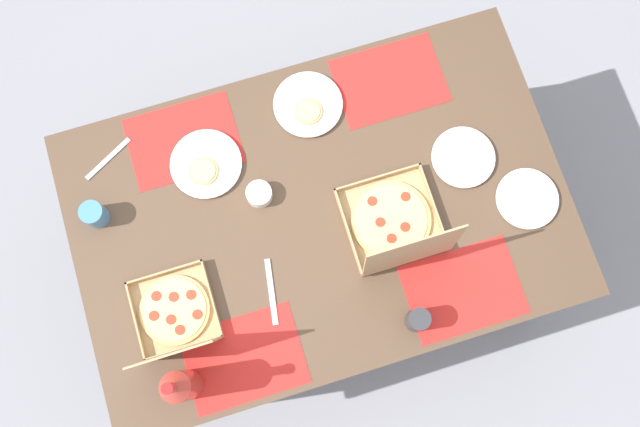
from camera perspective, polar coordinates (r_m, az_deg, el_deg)
The scene contains 18 objects.
ground_plane at distance 2.99m, azimuth 0.00°, elevation -3.14°, with size 6.00×6.00×0.00m, color gray.
dining_table at distance 2.33m, azimuth 0.00°, elevation -0.53°, with size 1.60×1.04×0.77m.
placemat_near_left at distance 2.38m, azimuth 5.76°, elevation 10.87°, with size 0.36×0.26×0.00m, color red.
placemat_near_right at distance 2.34m, azimuth -11.23°, elevation 5.93°, with size 0.36×0.26×0.00m, color red.
placemat_far_left at distance 2.24m, azimuth 11.75°, elevation -6.19°, with size 0.36×0.26×0.00m, color red.
placemat_far_right at distance 2.19m, azimuth -6.29°, elevation -11.82°, with size 0.36×0.26×0.00m, color red.
pizza_box_center at distance 2.18m, azimuth 6.24°, elevation -1.10°, with size 0.29×0.30×0.33m.
pizza_box_corner_left at distance 2.18m, azimuth -11.89°, elevation -8.50°, with size 0.25×0.28×0.29m.
plate_far_left at distance 2.33m, azimuth 16.73°, elevation 1.16°, with size 0.20×0.20×0.02m.
plate_middle at distance 2.29m, azimuth -9.42°, elevation 3.99°, with size 0.24×0.24×0.03m.
plate_near_left at distance 2.33m, azimuth -1.01°, elevation 8.92°, with size 0.23×0.23×0.03m.
plate_far_right at distance 2.32m, azimuth 11.74°, elevation 4.54°, with size 0.21×0.21×0.02m.
soda_bottle at distance 2.09m, azimuth -11.41°, elevation -13.82°, with size 0.09×0.09×0.32m.
cup_red at distance 2.30m, azimuth -18.15°, elevation -0.07°, with size 0.08×0.08×0.09m, color teal.
cup_dark at distance 2.15m, azimuth 8.08°, elevation -8.70°, with size 0.07×0.07×0.11m, color #333338.
condiment_bowl at distance 2.23m, azimuth -5.05°, elevation 1.62°, with size 0.08×0.08×0.05m, color white.
fork_by_near_right at distance 2.38m, azimuth -17.11°, elevation 4.35°, with size 0.19×0.02×0.01m, color #B7B7BC.
knife_by_near_left at distance 2.19m, azimuth -4.04°, elevation -6.46°, with size 0.21×0.02×0.01m, color #B7B7BC.
Camera 1 is at (0.14, 0.45, 2.95)m, focal length 38.70 mm.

